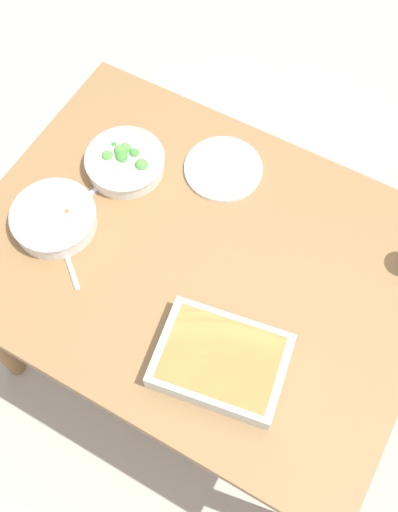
% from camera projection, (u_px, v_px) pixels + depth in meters
% --- Properties ---
extents(ground_plane, '(6.00, 6.00, 0.00)m').
position_uv_depth(ground_plane, '(199.00, 347.00, 2.22)').
color(ground_plane, '#B2A899').
extents(dining_table, '(1.20, 0.90, 0.74)m').
position_uv_depth(dining_table, '(199.00, 271.00, 1.64)').
color(dining_table, olive).
rests_on(dining_table, ground_plane).
extents(stew_bowl, '(0.23, 0.23, 0.06)m').
position_uv_depth(stew_bowl, '(54.00, 218.00, 1.57)').
color(stew_bowl, silver).
rests_on(stew_bowl, dining_table).
extents(broccoli_bowl, '(0.22, 0.22, 0.07)m').
position_uv_depth(broccoli_bowl, '(125.00, 161.00, 1.66)').
color(broccoli_bowl, silver).
rests_on(broccoli_bowl, dining_table).
extents(baking_dish, '(0.33, 0.27, 0.06)m').
position_uv_depth(baking_dish, '(221.00, 361.00, 1.39)').
color(baking_dish, silver).
rests_on(baking_dish, dining_table).
extents(side_plate, '(0.22, 0.22, 0.01)m').
position_uv_depth(side_plate, '(223.00, 169.00, 1.68)').
color(side_plate, white).
rests_on(side_plate, dining_table).
extents(spoon_by_stew, '(0.15, 0.13, 0.01)m').
position_uv_depth(spoon_by_stew, '(66.00, 252.00, 1.56)').
color(spoon_by_stew, silver).
rests_on(spoon_by_stew, dining_table).
extents(fork_on_table, '(0.06, 0.18, 0.01)m').
position_uv_depth(fork_on_table, '(106.00, 181.00, 1.66)').
color(fork_on_table, silver).
rests_on(fork_on_table, dining_table).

